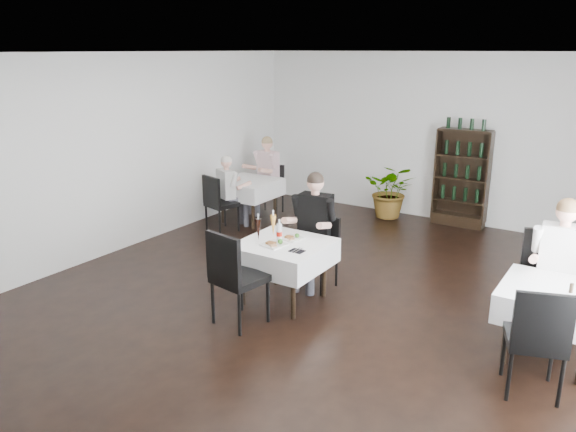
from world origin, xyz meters
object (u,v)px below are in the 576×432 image
object	(u,v)px
diner_main	(313,222)
wine_shelf	(461,179)
main_table	(284,254)
potted_tree	(391,191)

from	to	relation	value
diner_main	wine_shelf	bearing A→B (deg)	77.06
main_table	diner_main	xyz separation A→B (m)	(0.05, 0.61, 0.27)
main_table	potted_tree	world-z (taller)	potted_tree
main_table	wine_shelf	bearing A→B (deg)	78.22
potted_tree	wine_shelf	bearing A→B (deg)	9.15
main_table	potted_tree	bearing A→B (deg)	94.39
main_table	diner_main	world-z (taller)	diner_main
wine_shelf	diner_main	world-z (taller)	wine_shelf
diner_main	main_table	bearing A→B (deg)	-94.55
potted_tree	diner_main	world-z (taller)	diner_main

